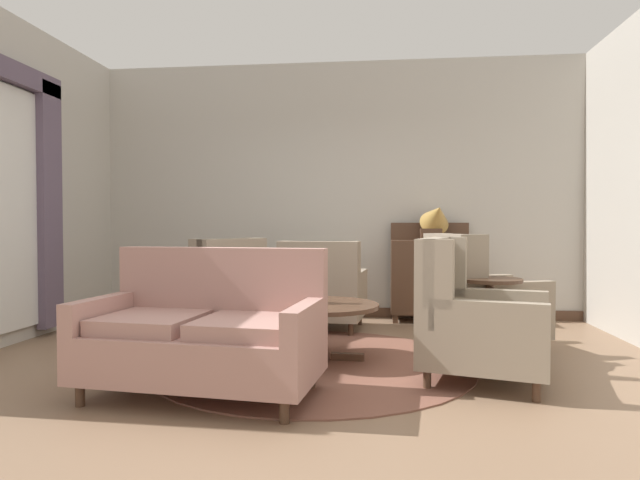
# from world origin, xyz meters

# --- Properties ---
(ground) EXTENTS (8.38, 8.38, 0.00)m
(ground) POSITION_xyz_m (0.00, 0.00, 0.00)
(ground) COLOR #896B51
(wall_back) EXTENTS (6.15, 0.08, 3.17)m
(wall_back) POSITION_xyz_m (0.00, 2.68, 1.59)
(wall_back) COLOR #BCB7AD
(wall_back) RESTS_ON ground
(wall_left) EXTENTS (0.08, 3.75, 3.17)m
(wall_left) POSITION_xyz_m (-2.99, 0.80, 1.59)
(wall_left) COLOR #BCB7AD
(wall_left) RESTS_ON ground
(baseboard_back) EXTENTS (5.99, 0.03, 0.12)m
(baseboard_back) POSITION_xyz_m (0.00, 2.62, 0.06)
(baseboard_back) COLOR #4C3323
(baseboard_back) RESTS_ON ground
(area_rug) EXTENTS (2.64, 2.64, 0.01)m
(area_rug) POSITION_xyz_m (0.00, 0.30, 0.01)
(area_rug) COLOR brown
(area_rug) RESTS_ON ground
(coffee_table) EXTENTS (0.97, 0.97, 0.48)m
(coffee_table) POSITION_xyz_m (0.06, 0.42, 0.41)
(coffee_table) COLOR #4C3323
(coffee_table) RESTS_ON ground
(porcelain_vase) EXTENTS (0.15, 0.15, 0.34)m
(porcelain_vase) POSITION_xyz_m (-0.00, 0.44, 0.63)
(porcelain_vase) COLOR brown
(porcelain_vase) RESTS_ON coffee_table
(settee) EXTENTS (1.63, 0.98, 0.98)m
(settee) POSITION_xyz_m (-0.62, -0.59, 0.41)
(settee) COLOR tan
(settee) RESTS_ON ground
(armchair_back_corner) EXTENTS (1.11, 1.00, 1.07)m
(armchair_back_corner) POSITION_xyz_m (1.43, 0.94, 0.44)
(armchair_back_corner) COLOR gray
(armchair_back_corner) RESTS_ON ground
(armchair_near_sideboard) EXTENTS (0.93, 0.91, 0.98)m
(armchair_near_sideboard) POSITION_xyz_m (-0.07, 1.74, 0.42)
(armchair_near_sideboard) COLOR gray
(armchair_near_sideboard) RESTS_ON ground
(armchair_near_window) EXTENTS (1.17, 1.14, 1.01)m
(armchair_near_window) POSITION_xyz_m (-1.11, 1.21, 0.42)
(armchair_near_window) COLOR gray
(armchair_near_window) RESTS_ON ground
(armchair_far_left) EXTENTS (1.05, 1.00, 1.05)m
(armchair_far_left) POSITION_xyz_m (1.21, -0.07, 0.44)
(armchair_far_left) COLOR gray
(armchair_far_left) RESTS_ON ground
(side_table) EXTENTS (0.53, 0.53, 0.70)m
(side_table) POSITION_xyz_m (1.46, 0.56, 0.42)
(side_table) COLOR #4C3323
(side_table) RESTS_ON ground
(sideboard) EXTENTS (0.93, 0.37, 1.17)m
(sideboard) POSITION_xyz_m (1.14, 2.38, 0.54)
(sideboard) COLOR #4C3323
(sideboard) RESTS_ON ground
(gramophone) EXTENTS (0.40, 0.49, 0.52)m
(gramophone) POSITION_xyz_m (1.19, 2.29, 1.22)
(gramophone) COLOR #4C3323
(gramophone) RESTS_ON sideboard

